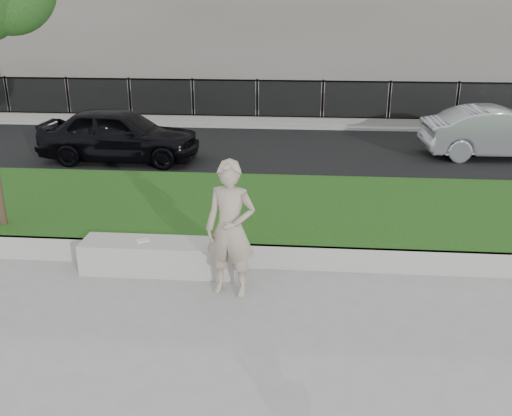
# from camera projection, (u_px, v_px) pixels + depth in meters

# --- Properties ---
(ground) EXTENTS (90.00, 90.00, 0.00)m
(ground) POSITION_uv_depth(u_px,v_px,m) (228.00, 298.00, 8.28)
(ground) COLOR gray
(ground) RESTS_ON ground
(grass_bank) EXTENTS (34.00, 4.00, 0.40)m
(grass_bank) POSITION_uv_depth(u_px,v_px,m) (249.00, 213.00, 11.02)
(grass_bank) COLOR black
(grass_bank) RESTS_ON ground
(grass_kerb) EXTENTS (34.00, 0.08, 0.40)m
(grass_kerb) POSITION_uv_depth(u_px,v_px,m) (237.00, 256.00, 9.18)
(grass_kerb) COLOR #A8A59D
(grass_kerb) RESTS_ON ground
(street) EXTENTS (34.00, 7.00, 0.04)m
(street) POSITION_uv_depth(u_px,v_px,m) (268.00, 152.00, 16.23)
(street) COLOR black
(street) RESTS_ON ground
(far_pavement) EXTENTS (34.00, 3.00, 0.12)m
(far_pavement) POSITION_uv_depth(u_px,v_px,m) (276.00, 120.00, 20.43)
(far_pavement) COLOR gray
(far_pavement) RESTS_ON ground
(iron_fence) EXTENTS (32.00, 0.30, 1.50)m
(iron_fence) POSITION_uv_depth(u_px,v_px,m) (275.00, 111.00, 19.33)
(iron_fence) COLOR slate
(iron_fence) RESTS_ON far_pavement
(stone_bench) EXTENTS (2.45, 0.61, 0.50)m
(stone_bench) POSITION_uv_depth(u_px,v_px,m) (160.00, 256.00, 9.04)
(stone_bench) COLOR #A8A59D
(stone_bench) RESTS_ON ground
(man) EXTENTS (0.80, 0.60, 2.01)m
(man) POSITION_uv_depth(u_px,v_px,m) (230.00, 229.00, 8.11)
(man) COLOR tan
(man) RESTS_ON ground
(book) EXTENTS (0.25, 0.23, 0.02)m
(book) POSITION_uv_depth(u_px,v_px,m) (142.00, 240.00, 8.98)
(book) COLOR beige
(book) RESTS_ON stone_bench
(car_dark) EXTENTS (4.22, 1.78, 1.43)m
(car_dark) POSITION_uv_depth(u_px,v_px,m) (120.00, 134.00, 15.02)
(car_dark) COLOR black
(car_dark) RESTS_ON street
(car_silver) EXTENTS (4.19, 1.68, 1.35)m
(car_silver) POSITION_uv_depth(u_px,v_px,m) (500.00, 133.00, 15.40)
(car_silver) COLOR #9A9EA3
(car_silver) RESTS_ON street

